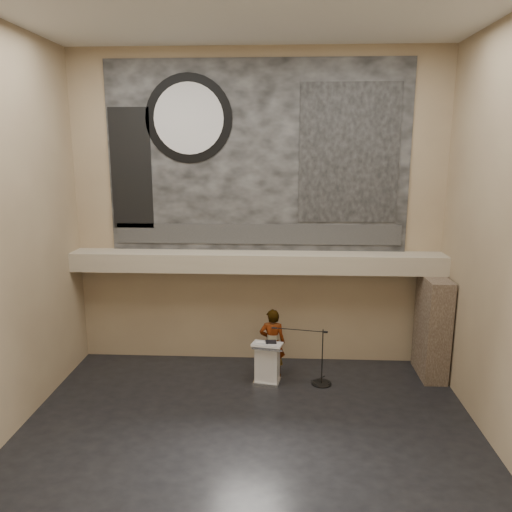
{
  "coord_description": "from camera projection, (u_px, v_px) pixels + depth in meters",
  "views": [
    {
      "loc": [
        0.64,
        -9.46,
        6.02
      ],
      "look_at": [
        0.0,
        3.2,
        3.2
      ],
      "focal_mm": 35.0,
      "sensor_mm": 36.0,
      "label": 1
    }
  ],
  "objects": [
    {
      "name": "ceiling",
      "position": [
        247.0,
        0.0,
        8.71
      ],
      "size": [
        10.0,
        10.0,
        0.0
      ],
      "primitive_type": "plane",
      "color": "silver",
      "rests_on": "wall_back"
    },
    {
      "name": "floor",
      "position": [
        248.0,
        436.0,
        10.56
      ],
      "size": [
        10.0,
        10.0,
        0.0
      ],
      "primitive_type": "plane",
      "color": "black",
      "rests_on": "ground"
    },
    {
      "name": "wall_right",
      "position": [
        512.0,
        241.0,
        9.39
      ],
      "size": [
        0.02,
        8.0,
        8.5
      ],
      "primitive_type": "cube",
      "color": "#8B7458",
      "rests_on": "floor"
    },
    {
      "name": "wall_back",
      "position": [
        257.0,
        212.0,
        13.53
      ],
      "size": [
        10.0,
        0.02,
        8.5
      ],
      "primitive_type": "cube",
      "color": "#8B7458",
      "rests_on": "floor"
    },
    {
      "name": "mic_stand",
      "position": [
        320.0,
        375.0,
        12.83
      ],
      "size": [
        1.56,
        0.52,
        1.49
      ],
      "rotation": [
        0.0,
        0.0,
        -0.17
      ],
      "color": "black",
      "rests_on": "floor"
    },
    {
      "name": "papers",
      "position": [
        261.0,
        343.0,
        12.65
      ],
      "size": [
        0.31,
        0.35,
        0.0
      ],
      "primitive_type": "cube",
      "rotation": [
        0.0,
        0.0,
        0.42
      ],
      "color": "silver",
      "rests_on": "lectern"
    },
    {
      "name": "banner_text_strip",
      "position": [
        257.0,
        234.0,
        13.6
      ],
      "size": [
        7.76,
        0.02,
        0.55
      ],
      "primitive_type": "cube",
      "color": "#2B2B2B",
      "rests_on": "banner"
    },
    {
      "name": "soffit",
      "position": [
        257.0,
        262.0,
        13.43
      ],
      "size": [
        10.0,
        0.8,
        0.5
      ],
      "primitive_type": "cube",
      "color": "gray",
      "rests_on": "wall_back"
    },
    {
      "name": "lectern",
      "position": [
        267.0,
        363.0,
        12.81
      ],
      "size": [
        0.83,
        0.66,
        1.14
      ],
      "rotation": [
        0.0,
        0.0,
        -0.18
      ],
      "color": "silver",
      "rests_on": "floor"
    },
    {
      "name": "binder",
      "position": [
        271.0,
        342.0,
        12.71
      ],
      "size": [
        0.29,
        0.24,
        0.04
      ],
      "primitive_type": "cube",
      "rotation": [
        0.0,
        0.0,
        0.08
      ],
      "color": "black",
      "rests_on": "lectern"
    },
    {
      "name": "banner_building_print",
      "position": [
        349.0,
        154.0,
        13.01
      ],
      "size": [
        2.6,
        0.02,
        3.6
      ],
      "primitive_type": "cube",
      "color": "black",
      "rests_on": "banner"
    },
    {
      "name": "sprinkler_left",
      "position": [
        198.0,
        272.0,
        13.52
      ],
      "size": [
        0.04,
        0.04,
        0.06
      ],
      "primitive_type": "cylinder",
      "color": "#B2893D",
      "rests_on": "soffit"
    },
    {
      "name": "banner_clock_face",
      "position": [
        189.0,
        119.0,
        13.0
      ],
      "size": [
        1.84,
        0.02,
        1.84
      ],
      "primitive_type": "cylinder",
      "rotation": [
        1.57,
        0.0,
        0.0
      ],
      "color": "silver",
      "rests_on": "banner"
    },
    {
      "name": "banner_clock_rim",
      "position": [
        189.0,
        119.0,
        13.02
      ],
      "size": [
        2.3,
        0.02,
        2.3
      ],
      "primitive_type": "cylinder",
      "rotation": [
        1.57,
        0.0,
        0.0
      ],
      "color": "black",
      "rests_on": "banner"
    },
    {
      "name": "wall_front",
      "position": [
        224.0,
        303.0,
        5.74
      ],
      "size": [
        10.0,
        0.02,
        8.5
      ],
      "primitive_type": "cube",
      "color": "#8B7458",
      "rests_on": "floor"
    },
    {
      "name": "speaker_person",
      "position": [
        272.0,
        343.0,
        13.13
      ],
      "size": [
        0.7,
        0.47,
        1.86
      ],
      "primitive_type": "imported",
      "rotation": [
        0.0,
        0.0,
        3.1
      ],
      "color": "silver",
      "rests_on": "floor"
    },
    {
      "name": "banner_brick_print",
      "position": [
        131.0,
        169.0,
        13.38
      ],
      "size": [
        1.1,
        0.02,
        3.2
      ],
      "primitive_type": "cube",
      "color": "black",
      "rests_on": "banner"
    },
    {
      "name": "sprinkler_right",
      "position": [
        327.0,
        273.0,
        13.34
      ],
      "size": [
        0.04,
        0.04,
        0.06
      ],
      "primitive_type": "cylinder",
      "color": "#B2893D",
      "rests_on": "soffit"
    },
    {
      "name": "banner",
      "position": [
        257.0,
        158.0,
        13.19
      ],
      "size": [
        8.0,
        0.05,
        5.0
      ],
      "primitive_type": "cube",
      "color": "black",
      "rests_on": "wall_back"
    },
    {
      "name": "stone_pier",
      "position": [
        432.0,
        327.0,
        13.11
      ],
      "size": [
        0.6,
        1.4,
        2.7
      ],
      "primitive_type": "cube",
      "color": "#433529",
      "rests_on": "floor"
    }
  ]
}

